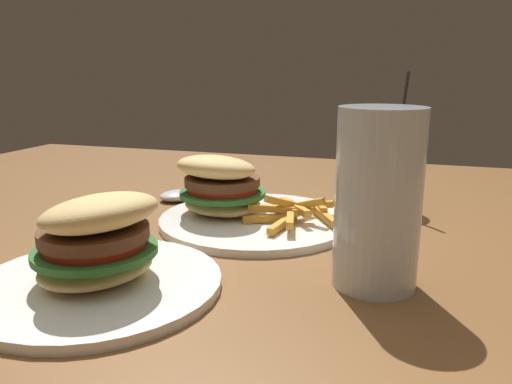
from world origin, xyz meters
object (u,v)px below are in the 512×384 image
object	(u,v)px
meal_plate_near	(238,200)
meal_plate_far	(98,256)
spoon	(181,195)
beer_glass	(378,206)
juice_glass	(384,174)

from	to	relation	value
meal_plate_near	meal_plate_far	size ratio (longest dim) A/B	1.11
spoon	meal_plate_far	bearing A→B (deg)	47.58
beer_glass	juice_glass	distance (m)	0.31
spoon	juice_glass	bearing A→B (deg)	135.52
juice_glass	spoon	distance (m)	0.33
juice_glass	meal_plate_far	distance (m)	0.47
beer_glass	juice_glass	bearing A→B (deg)	-87.80
beer_glass	meal_plate_far	world-z (taller)	beer_glass
juice_glass	meal_plate_near	bearing A→B (deg)	38.39
juice_glass	spoon	bearing A→B (deg)	10.91
meal_plate_near	juice_glass	size ratio (longest dim) A/B	1.30
spoon	beer_glass	bearing A→B (deg)	88.27
beer_glass	meal_plate_near	bearing A→B (deg)	-37.92
beer_glass	spoon	bearing A→B (deg)	-36.35
meal_plate_near	beer_glass	bearing A→B (deg)	142.08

